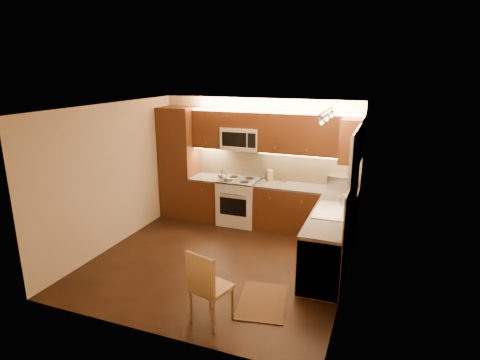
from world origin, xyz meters
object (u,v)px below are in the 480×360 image
at_px(stove, 239,201).
at_px(knife_block, 270,175).
at_px(kettle, 222,175).
at_px(microwave, 241,139).
at_px(soap_bottle, 347,198).
at_px(dining_chair, 211,286).
at_px(toaster_oven, 340,182).
at_px(sink, 333,207).

xyz_separation_m(stove, knife_block, (0.58, 0.21, 0.55)).
bearing_deg(kettle, microwave, 42.77).
distance_m(stove, soap_bottle, 2.33).
relative_size(stove, knife_block, 4.29).
height_order(stove, soap_bottle, soap_bottle).
height_order(knife_block, soap_bottle, knife_block).
distance_m(soap_bottle, dining_chair, 2.88).
distance_m(knife_block, soap_bottle, 1.82).
relative_size(toaster_oven, soap_bottle, 2.08).
xyz_separation_m(microwave, knife_block, (0.58, 0.08, -0.71)).
relative_size(microwave, knife_block, 3.55).
distance_m(stove, knife_block, 0.83).
distance_m(stove, kettle, 0.66).
bearing_deg(kettle, dining_chair, -75.49).
distance_m(microwave, sink, 2.48).
relative_size(sink, dining_chair, 0.88).
relative_size(stove, sink, 1.07).
bearing_deg(kettle, sink, -28.64).
height_order(stove, kettle, kettle).
bearing_deg(toaster_oven, sink, -82.74).
xyz_separation_m(kettle, knife_block, (0.86, 0.40, -0.02)).
xyz_separation_m(stove, soap_bottle, (2.17, -0.67, 0.54)).
bearing_deg(knife_block, dining_chair, -108.77).
height_order(sink, toaster_oven, toaster_oven).
relative_size(soap_bottle, dining_chair, 0.20).
distance_m(microwave, knife_block, 0.92).
relative_size(kettle, dining_chair, 0.23).
distance_m(toaster_oven, soap_bottle, 0.89).
bearing_deg(sink, microwave, 147.79).
bearing_deg(soap_bottle, microwave, 178.13).
relative_size(stove, kettle, 4.18).
height_order(microwave, knife_block, microwave).
distance_m(kettle, soap_bottle, 2.49).
xyz_separation_m(microwave, soap_bottle, (2.17, -0.81, -0.72)).
bearing_deg(stove, soap_bottle, -17.19).
bearing_deg(knife_block, sink, -66.76).
xyz_separation_m(soap_bottle, dining_chair, (-1.31, -2.51, -0.51)).
distance_m(sink, toaster_oven, 1.31).
bearing_deg(stove, dining_chair, -74.91).
distance_m(microwave, dining_chair, 3.64).
bearing_deg(kettle, knife_block, 18.69).
relative_size(microwave, sink, 0.88).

